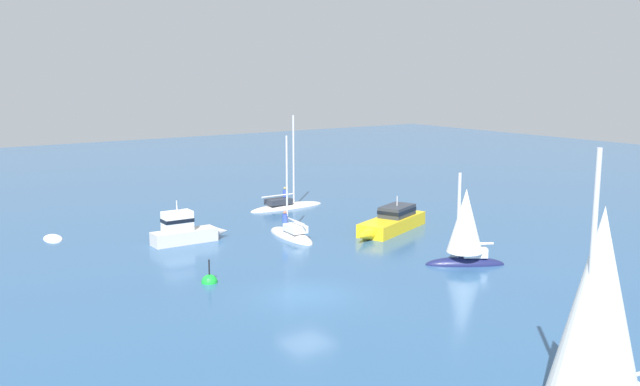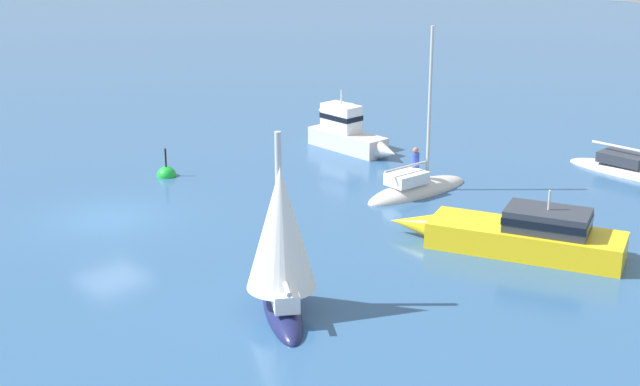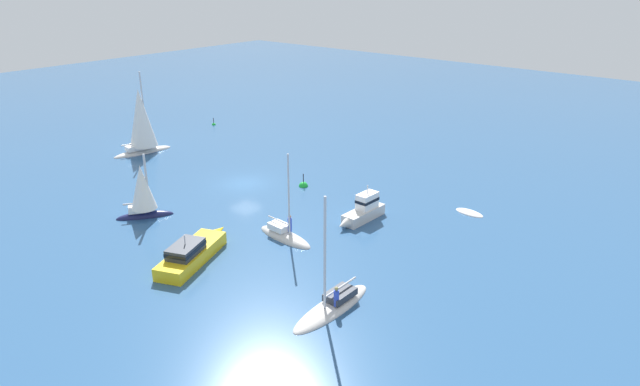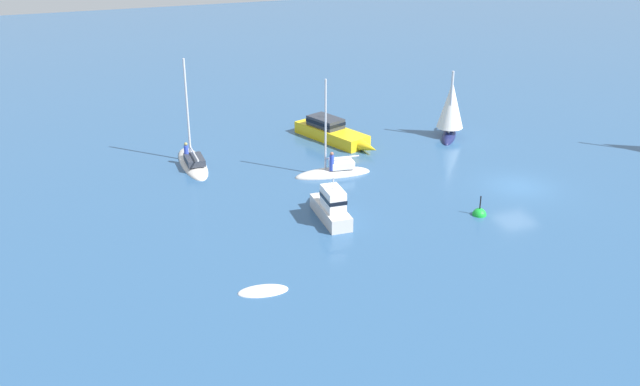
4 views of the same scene
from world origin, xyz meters
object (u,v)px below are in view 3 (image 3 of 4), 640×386
object	(u,v)px
channel_buoy	(303,186)
ketch_1	(333,306)
mooring_buoy	(214,125)
ketch	(285,236)
motor_cruiser	(193,252)
sailboat_1	(143,194)
rib	(469,213)
launch	(363,210)
sailboat	(141,123)

from	to	relation	value
channel_buoy	ketch_1	bearing A→B (deg)	-43.62
mooring_buoy	ketch	bearing A→B (deg)	-31.50
motor_cruiser	sailboat_1	distance (m)	9.25
rib	motor_cruiser	world-z (taller)	motor_cruiser
ketch	rib	bearing A→B (deg)	61.72
channel_buoy	launch	bearing A→B (deg)	-16.50
sailboat_1	mooring_buoy	distance (m)	28.99
ketch_1	channel_buoy	size ratio (longest dim) A/B	4.70
ketch	launch	bearing A→B (deg)	72.84
sailboat	channel_buoy	xyz separation A→B (m)	(20.26, 3.35, -3.23)
launch	motor_cruiser	distance (m)	13.96
sailboat_1	mooring_buoy	xyz separation A→B (m)	(-18.16, 22.51, -1.96)
ketch	mooring_buoy	bearing A→B (deg)	153.37
sailboat	rib	xyz separation A→B (m)	(34.83, 7.51, -3.24)
ketch	mooring_buoy	distance (m)	34.54
ketch	channel_buoy	bearing A→B (deg)	128.84
launch	rib	distance (m)	9.01
sailboat	ketch_1	size ratio (longest dim) A/B	1.18
ketch	launch	size ratio (longest dim) A/B	1.39
launch	channel_buoy	bearing A→B (deg)	-105.31
ketch	channel_buoy	distance (m)	10.78
sailboat_1	channel_buoy	bearing A→B (deg)	12.58
sailboat	mooring_buoy	distance (m)	13.26
motor_cruiser	mooring_buoy	distance (m)	36.64
motor_cruiser	ketch_1	xyz separation A→B (m)	(11.10, 1.56, -0.51)
ketch	ketch_1	xyz separation A→B (m)	(8.70, -5.09, 0.02)
sailboat	sailboat_1	world-z (taller)	sailboat
sailboat	motor_cruiser	size ratio (longest dim) A/B	1.14
ketch_1	mooring_buoy	distance (m)	44.62
ketch_1	mooring_buoy	size ratio (longest dim) A/B	6.62
ketch	mooring_buoy	xyz separation A→B (m)	(-29.45, 18.05, -0.11)
sailboat_1	ketch	bearing A→B (deg)	-34.39
sailboat	sailboat_1	size ratio (longest dim) A/B	1.59
ketch	motor_cruiser	xyz separation A→B (m)	(-2.40, -6.65, 0.53)
ketch	sailboat_1	size ratio (longest dim) A/B	1.25
launch	sailboat_1	world-z (taller)	sailboat_1
sailboat_1	sailboat	bearing A→B (deg)	90.19
motor_cruiser	ketch_1	size ratio (longest dim) A/B	1.03
ketch_1	sailboat	bearing A→B (deg)	-107.41
rib	mooring_buoy	size ratio (longest dim) A/B	2.23
motor_cruiser	ketch_1	distance (m)	11.22
rib	sailboat	bearing A→B (deg)	19.08
sailboat	motor_cruiser	world-z (taller)	sailboat
launch	sailboat	distance (m)	28.98
launch	rib	xyz separation A→B (m)	(5.97, 6.71, -0.80)
ketch_1	channel_buoy	distance (m)	20.34
launch	mooring_buoy	xyz separation A→B (m)	(-32.04, 11.66, -0.78)
ketch_1	channel_buoy	world-z (taller)	ketch_1
rib	ketch_1	bearing A→B (deg)	97.38
launch	motor_cruiser	world-z (taller)	launch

